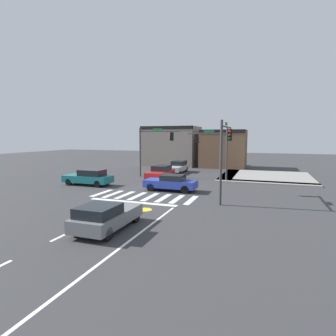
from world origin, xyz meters
TOP-DOWN VIEW (x-y plane):
  - ground_plane at (0.00, 0.00)m, footprint 120.00×120.00m
  - crosswalk_near at (0.00, -4.50)m, footprint 8.16×2.99m
  - lane_markings at (1.16, -11.43)m, footprint 6.80×18.75m
  - bike_detector_marking at (1.71, -8.08)m, footprint 0.97×0.97m
  - curb_corner_northeast at (8.49, 9.42)m, footprint 10.00×10.60m
  - storefront_row at (-2.70, 18.97)m, footprint 16.09×6.51m
  - traffic_signal_southeast at (6.09, -3.30)m, footprint 0.32×4.93m
  - traffic_signal_northeast at (3.66, 4.94)m, footprint 4.28×0.32m
  - traffic_signal_northwest at (-3.27, 5.51)m, footprint 4.98×0.32m
  - car_silver at (-1.95, 10.41)m, footprint 1.79×4.61m
  - car_red at (-1.75, 3.71)m, footprint 1.85×4.50m
  - car_teal at (-7.13, -1.64)m, footprint 4.77×1.82m
  - car_gray at (1.50, -12.28)m, footprint 1.92×4.20m
  - car_blue at (1.27, -1.58)m, footprint 4.51×1.81m

SIDE VIEW (x-z plane):
  - ground_plane at x=0.00m, z-range 0.00..0.00m
  - bike_detector_marking at x=1.71m, z-range 0.00..0.01m
  - crosswalk_near at x=0.00m, z-range 0.00..0.01m
  - lane_markings at x=1.16m, z-range 0.00..0.01m
  - curb_corner_northeast at x=8.49m, z-range 0.00..0.15m
  - car_gray at x=1.50m, z-range 0.01..1.41m
  - car_blue at x=1.27m, z-range 0.01..1.42m
  - car_silver at x=-1.95m, z-range 0.01..1.51m
  - car_teal at x=-7.13m, z-range 0.00..1.54m
  - car_red at x=-1.75m, z-range 0.01..1.59m
  - storefront_row at x=-2.70m, z-range -0.09..6.23m
  - traffic_signal_northeast at x=3.66m, z-range 0.98..6.53m
  - traffic_signal_northwest at x=-3.27m, z-range 1.10..6.80m
  - traffic_signal_southeast at x=6.09m, z-range 1.13..6.93m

